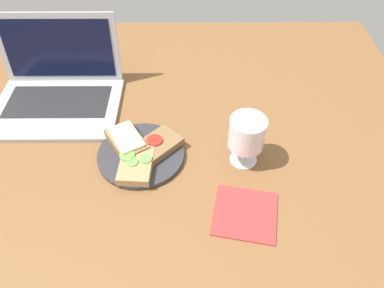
{
  "coord_description": "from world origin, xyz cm",
  "views": [
    {
      "loc": [
        6.23,
        -59.12,
        71.49
      ],
      "look_at": [
        6.61,
        2.23,
        8.0
      ],
      "focal_mm": 35.0,
      "sensor_mm": 36.0,
      "label": 1
    }
  ],
  "objects_px": {
    "sandwich_with_tomato": "(158,145)",
    "napkin": "(245,214)",
    "plate": "(141,155)",
    "wine_glass": "(247,134)",
    "laptop": "(57,87)",
    "sandwich_with_cucumber": "(136,164)",
    "sandwich_with_cheese": "(127,141)"
  },
  "relations": [
    {
      "from": "sandwich_with_tomato",
      "to": "napkin",
      "type": "distance_m",
      "value": 0.27
    },
    {
      "from": "laptop",
      "to": "napkin",
      "type": "bearing_deg",
      "value": -38.8
    },
    {
      "from": "plate",
      "to": "sandwich_with_tomato",
      "type": "height_order",
      "value": "sandwich_with_tomato"
    },
    {
      "from": "laptop",
      "to": "sandwich_with_cucumber",
      "type": "bearing_deg",
      "value": -47.62
    },
    {
      "from": "sandwich_with_cheese",
      "to": "laptop",
      "type": "bearing_deg",
      "value": 137.45
    },
    {
      "from": "plate",
      "to": "laptop",
      "type": "height_order",
      "value": "laptop"
    },
    {
      "from": "sandwich_with_cheese",
      "to": "napkin",
      "type": "bearing_deg",
      "value": -35.57
    },
    {
      "from": "plate",
      "to": "sandwich_with_cheese",
      "type": "height_order",
      "value": "sandwich_with_cheese"
    },
    {
      "from": "wine_glass",
      "to": "napkin",
      "type": "xyz_separation_m",
      "value": [
        -0.01,
        -0.16,
        -0.09
      ]
    },
    {
      "from": "sandwich_with_tomato",
      "to": "laptop",
      "type": "relative_size",
      "value": 0.38
    },
    {
      "from": "sandwich_with_cucumber",
      "to": "wine_glass",
      "type": "xyz_separation_m",
      "value": [
        0.26,
        0.03,
        0.06
      ]
    },
    {
      "from": "wine_glass",
      "to": "laptop",
      "type": "distance_m",
      "value": 0.56
    },
    {
      "from": "sandwich_with_cucumber",
      "to": "laptop",
      "type": "relative_size",
      "value": 0.36
    },
    {
      "from": "plate",
      "to": "wine_glass",
      "type": "distance_m",
      "value": 0.26
    },
    {
      "from": "wine_glass",
      "to": "napkin",
      "type": "distance_m",
      "value": 0.18
    },
    {
      "from": "sandwich_with_cucumber",
      "to": "napkin",
      "type": "height_order",
      "value": "sandwich_with_cucumber"
    },
    {
      "from": "sandwich_with_tomato",
      "to": "wine_glass",
      "type": "relative_size",
      "value": 1.01
    },
    {
      "from": "wine_glass",
      "to": "plate",
      "type": "bearing_deg",
      "value": 177.0
    },
    {
      "from": "wine_glass",
      "to": "napkin",
      "type": "relative_size",
      "value": 0.97
    },
    {
      "from": "plate",
      "to": "wine_glass",
      "type": "bearing_deg",
      "value": -3.0
    },
    {
      "from": "sandwich_with_cucumber",
      "to": "laptop",
      "type": "bearing_deg",
      "value": 132.38
    },
    {
      "from": "sandwich_with_cucumber",
      "to": "laptop",
      "type": "distance_m",
      "value": 0.36
    },
    {
      "from": "sandwich_with_tomato",
      "to": "wine_glass",
      "type": "height_order",
      "value": "wine_glass"
    },
    {
      "from": "sandwich_with_tomato",
      "to": "sandwich_with_cheese",
      "type": "height_order",
      "value": "sandwich_with_cheese"
    },
    {
      "from": "sandwich_with_tomato",
      "to": "laptop",
      "type": "distance_m",
      "value": 0.36
    },
    {
      "from": "sandwich_with_cucumber",
      "to": "napkin",
      "type": "distance_m",
      "value": 0.28
    },
    {
      "from": "sandwich_with_tomato",
      "to": "sandwich_with_cheese",
      "type": "xyz_separation_m",
      "value": [
        -0.08,
        0.01,
        0.0
      ]
    },
    {
      "from": "sandwich_with_cucumber",
      "to": "sandwich_with_cheese",
      "type": "distance_m",
      "value": 0.08
    },
    {
      "from": "laptop",
      "to": "wine_glass",
      "type": "bearing_deg",
      "value": -25.32
    },
    {
      "from": "sandwich_with_cucumber",
      "to": "sandwich_with_tomato",
      "type": "height_order",
      "value": "sandwich_with_cucumber"
    },
    {
      "from": "sandwich_with_cucumber",
      "to": "wine_glass",
      "type": "relative_size",
      "value": 0.95
    },
    {
      "from": "laptop",
      "to": "sandwich_with_cheese",
      "type": "bearing_deg",
      "value": -42.55
    }
  ]
}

